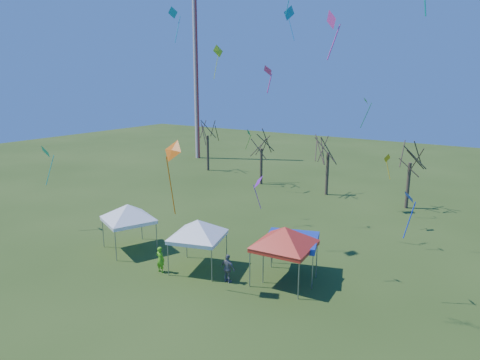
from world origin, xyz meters
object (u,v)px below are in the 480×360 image
at_px(tent_white_mid, 198,223).
at_px(person_grey, 228,268).
at_px(tree_1, 262,136).
at_px(tree_2, 329,137).
at_px(tent_red, 285,231).
at_px(tent_blue, 292,241).
at_px(tree_0, 207,123).
at_px(person_green, 160,259).
at_px(tree_3, 412,146).
at_px(tent_white_west, 128,207).
at_px(radio_mast, 196,77).

relative_size(tent_white_mid, person_grey, 2.35).
height_order(tree_1, tent_white_mid, tree_1).
distance_m(tree_2, tent_red, 21.76).
distance_m(tree_1, tree_2, 8.42).
relative_size(tree_2, tent_blue, 2.01).
bearing_deg(tree_1, person_grey, -63.91).
bearing_deg(tree_1, tree_0, 164.82).
xyz_separation_m(tree_1, person_green, (6.79, -24.22, -4.92)).
bearing_deg(tent_red, tent_white_mid, -165.82).
height_order(tree_3, tent_white_mid, tree_3).
relative_size(tent_white_mid, tent_red, 0.91).
height_order(tree_3, tent_white_west, tree_3).
height_order(radio_mast, tree_0, radio_mast).
relative_size(tree_3, tent_red, 1.68).
relative_size(tent_white_west, person_green, 2.41).
bearing_deg(tent_blue, tent_white_west, -167.05).
height_order(radio_mast, tree_2, radio_mast).
xyz_separation_m(radio_mast, person_grey, (28.49, -32.34, -11.59)).
distance_m(radio_mast, tree_1, 20.72).
bearing_deg(tent_white_mid, tree_2, 90.32).
relative_size(tree_2, tent_white_mid, 1.92).
bearing_deg(tent_red, radio_mast, 135.88).
bearing_deg(tent_red, tent_blue, 94.01).
bearing_deg(tree_3, tent_white_mid, -110.73).
bearing_deg(tent_white_mid, tree_0, 126.44).
height_order(tree_0, person_green, tree_0).
distance_m(tree_1, tent_blue, 24.64).
distance_m(radio_mast, person_green, 42.89).
height_order(tree_1, tent_red, tree_1).
xyz_separation_m(tree_0, tree_2, (18.48, -3.01, -0.20)).
bearing_deg(radio_mast, person_grey, -48.62).
height_order(tree_0, tree_2, tree_0).
bearing_deg(tent_white_mid, tree_1, 110.78).
xyz_separation_m(tent_white_west, person_green, (4.57, -1.56, -2.35)).
bearing_deg(tree_1, radio_mast, 151.52).
xyz_separation_m(tree_2, tree_3, (8.40, -0.33, -0.21)).
bearing_deg(person_grey, person_green, 18.75).
height_order(tree_2, person_grey, tree_2).
height_order(tree_0, tent_white_mid, tree_0).
bearing_deg(tree_3, person_grey, -103.90).
xyz_separation_m(tent_white_mid, person_green, (-1.74, -1.75, -2.30)).
relative_size(tree_0, tent_red, 1.79).
relative_size(tree_0, tent_white_west, 2.00).
distance_m(tree_3, person_grey, 23.63).
bearing_deg(person_green, person_grey, -164.23).
relative_size(radio_mast, tree_3, 3.16).
xyz_separation_m(tree_0, person_green, (16.87, -26.96, -5.61)).
bearing_deg(tree_2, person_green, -93.86).
bearing_deg(person_grey, tent_red, -142.68).
bearing_deg(tree_3, tree_2, 177.73).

